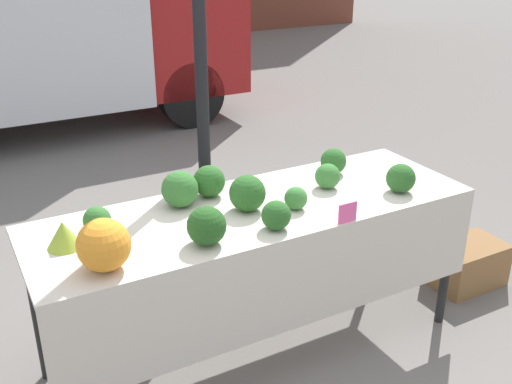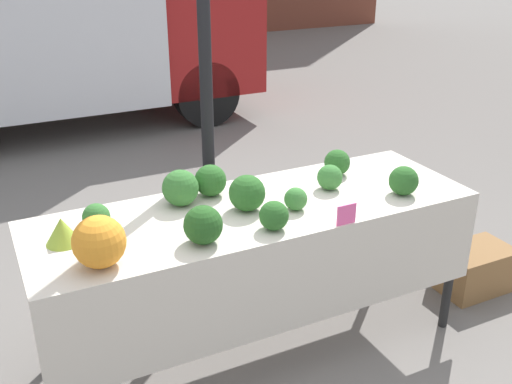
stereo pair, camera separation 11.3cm
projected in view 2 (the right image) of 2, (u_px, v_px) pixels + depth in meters
The scene contains 18 objects.
ground_plane at pixel (256, 346), 3.28m from camera, with size 40.00×40.00×0.00m, color slate.
tent_pole at pixel (206, 76), 3.20m from camera, with size 0.07×0.07×2.75m.
parked_truck at pixel (44, 4), 6.50m from camera, with size 4.17×2.06×2.55m.
market_table at pixel (262, 232), 2.93m from camera, with size 2.22×0.73×0.85m.
orange_cauliflower at pixel (99, 242), 2.38m from camera, with size 0.22×0.22×0.22m.
romanesco_head at pixel (62, 231), 2.57m from camera, with size 0.15×0.15×0.12m.
broccoli_head_0 at pixel (180, 188), 2.92m from camera, with size 0.18×0.18×0.18m.
broccoli_head_1 at pixel (247, 193), 2.87m from camera, with size 0.18×0.18×0.18m.
broccoli_head_2 at pixel (210, 180), 3.03m from camera, with size 0.16×0.16×0.16m.
broccoli_head_3 at pixel (203, 225), 2.57m from camera, with size 0.17×0.17×0.17m.
broccoli_head_4 at pixel (296, 199), 2.88m from camera, with size 0.11×0.11×0.11m.
broccoli_head_5 at pixel (337, 162), 3.29m from camera, with size 0.14×0.14×0.14m.
broccoli_head_6 at pixel (404, 181), 3.04m from camera, with size 0.15×0.15×0.15m.
broccoli_head_7 at pixel (274, 216), 2.69m from camera, with size 0.14×0.14×0.14m.
broccoli_head_8 at pixel (96, 217), 2.69m from camera, with size 0.13×0.13×0.13m.
broccoli_head_9 at pixel (330, 177), 3.11m from camera, with size 0.13×0.13×0.13m.
price_sign at pixel (346, 215), 2.74m from camera, with size 0.10×0.01×0.10m.
produce_crate at pixel (474, 269), 3.76m from camera, with size 0.45×0.31×0.28m.
Camera 2 is at (-1.18, -2.38, 2.10)m, focal length 42.00 mm.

